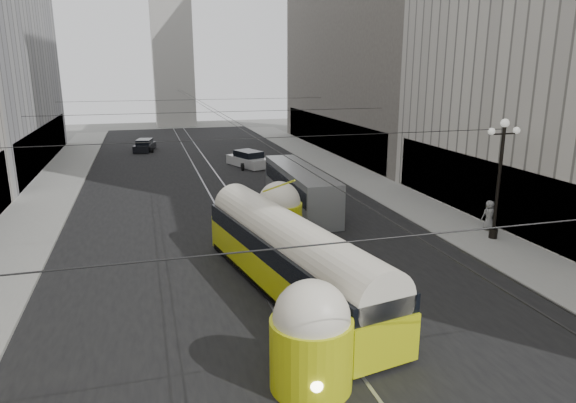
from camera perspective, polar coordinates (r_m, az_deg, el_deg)
road at (r=38.15m, az=-7.59°, el=0.89°), size 20.00×85.00×0.02m
sidewalk_left at (r=41.77m, az=-24.83°, el=0.95°), size 4.00×72.00×0.15m
sidewalk_right at (r=44.60m, az=7.18°, el=3.03°), size 4.00×72.00×0.15m
rail_left at (r=38.05m, az=-8.70°, el=0.81°), size 0.12×85.00×0.04m
rail_right at (r=38.25m, az=-6.48°, el=0.96°), size 0.12×85.00×0.04m
distant_tower at (r=84.55m, az=-12.91°, el=18.44°), size 6.00×6.00×31.36m
lamppost_right_mid at (r=28.89m, az=22.46°, el=3.01°), size 1.86×0.44×6.37m
catenary at (r=36.21m, az=-7.48°, el=9.60°), size 25.00×72.00×0.23m
streetcar at (r=20.93m, az=0.29°, el=-6.07°), size 4.79×15.10×3.34m
city_bus at (r=33.40m, az=1.34°, el=1.63°), size 2.52×10.68×2.71m
sedan_white_far at (r=47.98m, az=-4.41°, el=4.67°), size 3.59×5.16×1.51m
sedan_dark_far at (r=59.19m, az=-15.64°, el=6.00°), size 2.57×4.39×1.30m
pedestrian_sidewalk_right at (r=30.91m, az=21.44°, el=-1.43°), size 0.88×0.60×1.69m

